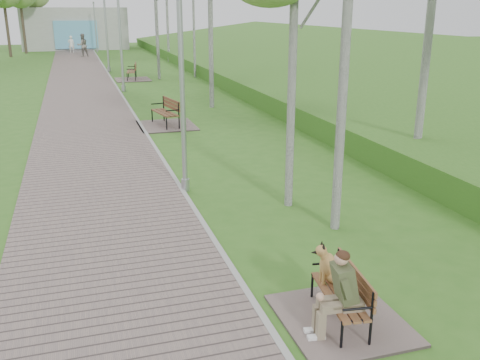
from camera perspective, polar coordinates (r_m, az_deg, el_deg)
name	(u,v)px	position (r m, az deg, el deg)	size (l,w,h in m)	color
ground	(239,282)	(8.20, -0.06, -10.84)	(120.00, 120.00, 0.00)	#35691F
walkway	(82,89)	(28.64, -16.50, 9.29)	(3.50, 67.00, 0.04)	#72605C
kerb	(117,87)	(28.72, -12.98, 9.59)	(0.10, 67.00, 0.05)	#999993
embankment	(340,83)	(30.61, 10.62, 10.18)	(14.00, 70.00, 1.60)	#4A7D2A
building_north	(75,28)	(57.88, -17.18, 15.19)	(10.00, 5.20, 4.00)	#9E9E99
bench_main	(338,298)	(7.16, 10.41, -12.32)	(1.54, 1.72, 1.35)	#72605C
bench_second	(165,120)	(18.90, -7.96, 6.36)	(1.92, 2.13, 1.18)	#72605C
bench_third	(132,76)	(31.82, -11.46, 10.82)	(1.94, 2.15, 1.19)	#72605C
lamp_post_near	(182,92)	(11.62, -6.17, 9.32)	(0.18, 0.18, 4.77)	#9EA1A6
lamp_post_second	(121,39)	(27.17, -12.63, 14.45)	(0.21, 0.21, 5.37)	#9EA1A6
lamp_post_third	(106,30)	(36.10, -14.08, 15.27)	(0.22, 0.22, 5.61)	#9EA1A6
lamp_post_far	(96,29)	(52.98, -15.15, 15.29)	(0.17, 0.17, 4.49)	#9EA1A6
pedestrian_near	(71,44)	(52.40, -17.56, 13.62)	(0.57, 0.37, 1.56)	white
pedestrian_far	(83,45)	(48.19, -16.44, 13.62)	(0.92, 0.72, 1.90)	slate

